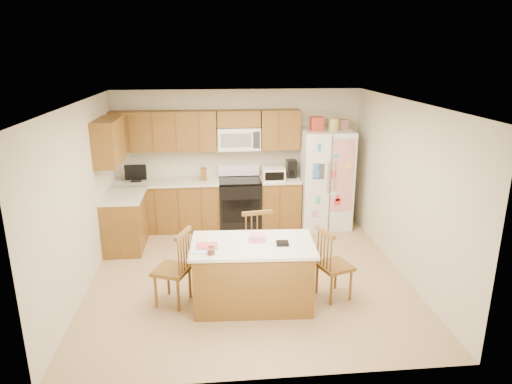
{
  "coord_description": "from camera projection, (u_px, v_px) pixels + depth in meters",
  "views": [
    {
      "loc": [
        -0.47,
        -6.04,
        3.14
      ],
      "look_at": [
        0.14,
        0.35,
        1.16
      ],
      "focal_mm": 32.0,
      "sensor_mm": 36.0,
      "label": 1
    }
  ],
  "objects": [
    {
      "name": "refrigerator",
      "position": [
        325.0,
        178.0,
        8.37
      ],
      "size": [
        0.9,
        0.79,
        2.04
      ],
      "color": "white",
      "rests_on": "ground"
    },
    {
      "name": "cabinetry",
      "position": [
        185.0,
        183.0,
        8.05
      ],
      "size": [
        3.36,
        1.56,
        2.15
      ],
      "color": "brown",
      "rests_on": "ground"
    },
    {
      "name": "island",
      "position": [
        253.0,
        273.0,
        5.82
      ],
      "size": [
        1.58,
        0.98,
        0.93
      ],
      "color": "brown",
      "rests_on": "ground"
    },
    {
      "name": "windsor_chair_right",
      "position": [
        333.0,
        265.0,
        5.96
      ],
      "size": [
        0.52,
        0.53,
        0.98
      ],
      "color": "brown",
      "rests_on": "ground"
    },
    {
      "name": "room_shell",
      "position": [
        248.0,
        180.0,
        6.29
      ],
      "size": [
        4.6,
        4.6,
        2.52
      ],
      "color": "beige",
      "rests_on": "ground"
    },
    {
      "name": "windsor_chair_left",
      "position": [
        174.0,
        269.0,
        5.82
      ],
      "size": [
        0.55,
        0.56,
        1.02
      ],
      "color": "brown",
      "rests_on": "ground"
    },
    {
      "name": "windsor_chair_back",
      "position": [
        254.0,
        244.0,
        6.56
      ],
      "size": [
        0.51,
        0.5,
        1.05
      ],
      "color": "brown",
      "rests_on": "ground"
    },
    {
      "name": "ground",
      "position": [
        249.0,
        274.0,
        6.71
      ],
      "size": [
        4.5,
        4.5,
        0.0
      ],
      "primitive_type": "plane",
      "color": "#A57E60",
      "rests_on": "ground"
    },
    {
      "name": "stove",
      "position": [
        240.0,
        203.0,
        8.41
      ],
      "size": [
        0.76,
        0.65,
        1.13
      ],
      "color": "black",
      "rests_on": "ground"
    }
  ]
}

